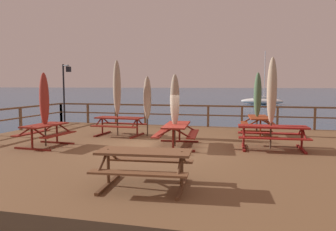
{
  "coord_description": "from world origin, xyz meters",
  "views": [
    {
      "loc": [
        2.88,
        -10.6,
        2.84
      ],
      "look_at": [
        0.0,
        0.91,
        1.73
      ],
      "focal_mm": 35.34,
      "sensor_mm": 36.0,
      "label": 1
    }
  ],
  "objects_px": {
    "picnic_table_front_left": "(119,122)",
    "patio_umbrella_tall_mid_left": "(272,91)",
    "patio_umbrella_tall_front": "(175,101)",
    "lamp_post_hooked": "(65,85)",
    "picnic_table_mid_centre": "(144,161)",
    "picnic_table_back_right": "(272,132)",
    "picnic_table_mid_left": "(258,121)",
    "patio_umbrella_short_back": "(44,100)",
    "picnic_table_front_right": "(45,131)",
    "patio_umbrella_tall_mid_right": "(147,98)",
    "patio_umbrella_short_mid": "(117,88)",
    "picnic_table_back_left": "(177,130)",
    "patio_umbrella_tall_back_right": "(258,95)",
    "sailboat_distant": "(262,101)"
  },
  "relations": [
    {
      "from": "picnic_table_back_right",
      "to": "picnic_table_mid_left",
      "type": "height_order",
      "value": "same"
    },
    {
      "from": "patio_umbrella_short_mid",
      "to": "sailboat_distant",
      "type": "relative_size",
      "value": 0.4
    },
    {
      "from": "patio_umbrella_tall_front",
      "to": "picnic_table_back_right",
      "type": "bearing_deg",
      "value": 4.5
    },
    {
      "from": "patio_umbrella_short_back",
      "to": "picnic_table_back_right",
      "type": "bearing_deg",
      "value": 10.12
    },
    {
      "from": "picnic_table_back_right",
      "to": "patio_umbrella_tall_mid_left",
      "type": "bearing_deg",
      "value": 136.42
    },
    {
      "from": "picnic_table_back_left",
      "to": "patio_umbrella_tall_back_right",
      "type": "height_order",
      "value": "patio_umbrella_tall_back_right"
    },
    {
      "from": "picnic_table_back_left",
      "to": "sailboat_distant",
      "type": "relative_size",
      "value": 0.29
    },
    {
      "from": "picnic_table_back_left",
      "to": "picnic_table_mid_left",
      "type": "bearing_deg",
      "value": 51.29
    },
    {
      "from": "patio_umbrella_tall_mid_right",
      "to": "lamp_post_hooked",
      "type": "xyz_separation_m",
      "value": [
        -5.54,
        3.0,
        0.55
      ]
    },
    {
      "from": "picnic_table_mid_left",
      "to": "patio_umbrella_short_back",
      "type": "bearing_deg",
      "value": -147.7
    },
    {
      "from": "patio_umbrella_short_back",
      "to": "sailboat_distant",
      "type": "distance_m",
      "value": 41.11
    },
    {
      "from": "picnic_table_front_left",
      "to": "picnic_table_mid_left",
      "type": "bearing_deg",
      "value": 16.61
    },
    {
      "from": "picnic_table_front_right",
      "to": "patio_umbrella_short_mid",
      "type": "relative_size",
      "value": 0.56
    },
    {
      "from": "patio_umbrella_tall_mid_right",
      "to": "lamp_post_hooked",
      "type": "distance_m",
      "value": 6.33
    },
    {
      "from": "picnic_table_back_left",
      "to": "patio_umbrella_tall_mid_right",
      "type": "xyz_separation_m",
      "value": [
        -1.66,
        1.95,
        1.0
      ]
    },
    {
      "from": "picnic_table_back_left",
      "to": "patio_umbrella_short_back",
      "type": "relative_size",
      "value": 0.87
    },
    {
      "from": "sailboat_distant",
      "to": "patio_umbrella_tall_mid_left",
      "type": "bearing_deg",
      "value": -91.39
    },
    {
      "from": "picnic_table_front_left",
      "to": "picnic_table_front_right",
      "type": "relative_size",
      "value": 1.16
    },
    {
      "from": "patio_umbrella_tall_back_right",
      "to": "lamp_post_hooked",
      "type": "xyz_separation_m",
      "value": [
        -9.92,
        1.46,
        0.44
      ]
    },
    {
      "from": "picnic_table_front_right",
      "to": "patio_umbrella_tall_mid_left",
      "type": "bearing_deg",
      "value": 11.19
    },
    {
      "from": "picnic_table_mid_centre",
      "to": "sailboat_distant",
      "type": "height_order",
      "value": "sailboat_distant"
    },
    {
      "from": "picnic_table_mid_centre",
      "to": "picnic_table_front_right",
      "type": "height_order",
      "value": "same"
    },
    {
      "from": "patio_umbrella_tall_front",
      "to": "patio_umbrella_tall_mid_right",
      "type": "height_order",
      "value": "patio_umbrella_tall_front"
    },
    {
      "from": "picnic_table_front_right",
      "to": "lamp_post_hooked",
      "type": "bearing_deg",
      "value": 115.14
    },
    {
      "from": "picnic_table_mid_centre",
      "to": "patio_umbrella_tall_front",
      "type": "relative_size",
      "value": 0.82
    },
    {
      "from": "patio_umbrella_tall_back_right",
      "to": "picnic_table_mid_left",
      "type": "bearing_deg",
      "value": -22.45
    },
    {
      "from": "patio_umbrella_tall_front",
      "to": "patio_umbrella_tall_mid_right",
      "type": "relative_size",
      "value": 1.01
    },
    {
      "from": "patio_umbrella_tall_front",
      "to": "lamp_post_hooked",
      "type": "distance_m",
      "value": 8.68
    },
    {
      "from": "picnic_table_front_left",
      "to": "patio_umbrella_short_back",
      "type": "xyz_separation_m",
      "value": [
        -1.55,
        -2.85,
        1.04
      ]
    },
    {
      "from": "picnic_table_back_right",
      "to": "picnic_table_mid_left",
      "type": "bearing_deg",
      "value": 96.68
    },
    {
      "from": "picnic_table_mid_centre",
      "to": "patio_umbrella_tall_mid_left",
      "type": "distance_m",
      "value": 5.82
    },
    {
      "from": "picnic_table_front_left",
      "to": "patio_umbrella_tall_mid_left",
      "type": "bearing_deg",
      "value": -13.8
    },
    {
      "from": "picnic_table_front_left",
      "to": "patio_umbrella_tall_mid_left",
      "type": "distance_m",
      "value": 6.26
    },
    {
      "from": "picnic_table_front_right",
      "to": "picnic_table_mid_centre",
      "type": "bearing_deg",
      "value": -36.49
    },
    {
      "from": "patio_umbrella_short_back",
      "to": "picnic_table_front_left",
      "type": "bearing_deg",
      "value": 61.51
    },
    {
      "from": "patio_umbrella_short_mid",
      "to": "lamp_post_hooked",
      "type": "bearing_deg",
      "value": 143.32
    },
    {
      "from": "picnic_table_mid_centre",
      "to": "patio_umbrella_tall_back_right",
      "type": "distance_m",
      "value": 8.51
    },
    {
      "from": "patio_umbrella_short_mid",
      "to": "patio_umbrella_tall_mid_left",
      "type": "relative_size",
      "value": 1.04
    },
    {
      "from": "patio_umbrella_tall_mid_right",
      "to": "patio_umbrella_short_mid",
      "type": "xyz_separation_m",
      "value": [
        -1.24,
        -0.2,
        0.42
      ]
    },
    {
      "from": "patio_umbrella_short_mid",
      "to": "patio_umbrella_tall_mid_left",
      "type": "height_order",
      "value": "patio_umbrella_short_mid"
    },
    {
      "from": "picnic_table_mid_left",
      "to": "sailboat_distant",
      "type": "bearing_deg",
      "value": 87.98
    },
    {
      "from": "picnic_table_mid_centre",
      "to": "patio_umbrella_tall_mid_right",
      "type": "height_order",
      "value": "patio_umbrella_tall_mid_right"
    },
    {
      "from": "picnic_table_back_right",
      "to": "picnic_table_mid_left",
      "type": "relative_size",
      "value": 1.08
    },
    {
      "from": "picnic_table_mid_centre",
      "to": "sailboat_distant",
      "type": "xyz_separation_m",
      "value": [
        3.7,
        43.74,
        -0.78
      ]
    },
    {
      "from": "patio_umbrella_tall_mid_left",
      "to": "sailboat_distant",
      "type": "xyz_separation_m",
      "value": [
        0.94,
        38.8,
        -2.13
      ]
    },
    {
      "from": "picnic_table_back_left",
      "to": "picnic_table_mid_left",
      "type": "distance_m",
      "value": 4.45
    },
    {
      "from": "picnic_table_back_left",
      "to": "patio_umbrella_tall_front",
      "type": "xyz_separation_m",
      "value": [
        -0.07,
        0.03,
        1.01
      ]
    },
    {
      "from": "picnic_table_mid_left",
      "to": "sailboat_distant",
      "type": "xyz_separation_m",
      "value": [
        1.26,
        35.66,
        -0.78
      ]
    },
    {
      "from": "patio_umbrella_tall_front",
      "to": "patio_umbrella_tall_back_right",
      "type": "relative_size",
      "value": 0.94
    },
    {
      "from": "picnic_table_front_right",
      "to": "patio_umbrella_tall_mid_right",
      "type": "relative_size",
      "value": 0.7
    }
  ]
}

